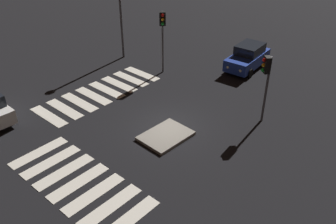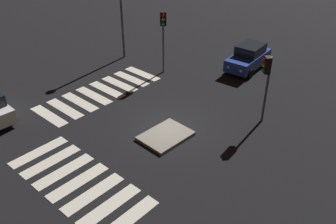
{
  "view_description": "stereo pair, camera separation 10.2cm",
  "coord_description": "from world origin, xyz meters",
  "px_view_note": "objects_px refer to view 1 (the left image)",
  "views": [
    {
      "loc": [
        13.18,
        11.72,
        11.79
      ],
      "look_at": [
        0.0,
        0.0,
        1.0
      ],
      "focal_mm": 38.66,
      "sensor_mm": 36.0,
      "label": 1
    },
    {
      "loc": [
        13.11,
        11.8,
        11.79
      ],
      "look_at": [
        0.0,
        0.0,
        1.0
      ],
      "focal_mm": 38.66,
      "sensor_mm": 36.0,
      "label": 2
    }
  ],
  "objects_px": {
    "traffic_light_south": "(163,28)",
    "car_blue": "(248,57)",
    "traffic_light_west": "(266,73)",
    "traffic_island": "(166,136)"
  },
  "relations": [
    {
      "from": "car_blue",
      "to": "traffic_light_south",
      "type": "bearing_deg",
      "value": -46.04
    },
    {
      "from": "traffic_island",
      "to": "car_blue",
      "type": "relative_size",
      "value": 0.64
    },
    {
      "from": "traffic_island",
      "to": "car_blue",
      "type": "distance_m",
      "value": 11.2
    },
    {
      "from": "traffic_light_south",
      "to": "car_blue",
      "type": "bearing_deg",
      "value": 94.01
    },
    {
      "from": "traffic_light_west",
      "to": "traffic_island",
      "type": "bearing_deg",
      "value": 10.31
    },
    {
      "from": "car_blue",
      "to": "traffic_light_west",
      "type": "xyz_separation_m",
      "value": [
        6.07,
        4.53,
        2.2
      ]
    },
    {
      "from": "traffic_light_south",
      "to": "traffic_island",
      "type": "bearing_deg",
      "value": -1.24
    },
    {
      "from": "traffic_island",
      "to": "traffic_light_west",
      "type": "distance_m",
      "value": 6.6
    },
    {
      "from": "car_blue",
      "to": "traffic_light_south",
      "type": "height_order",
      "value": "traffic_light_south"
    },
    {
      "from": "traffic_light_west",
      "to": "car_blue",
      "type": "bearing_deg",
      "value": -101.57
    }
  ]
}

